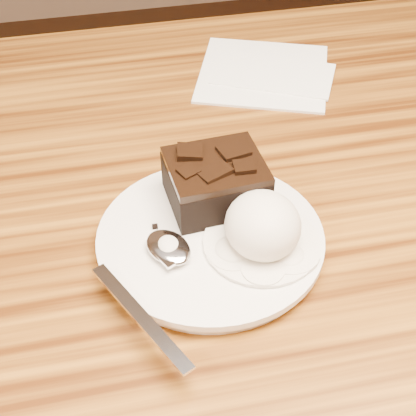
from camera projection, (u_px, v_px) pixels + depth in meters
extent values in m
cylinder|color=white|center=(210.00, 241.00, 0.58)|extent=(0.20, 0.20, 0.02)
cube|color=black|center=(216.00, 185.00, 0.60)|extent=(0.09, 0.08, 0.04)
ellipsoid|color=silver|center=(263.00, 225.00, 0.55)|extent=(0.07, 0.07, 0.05)
cylinder|color=white|center=(261.00, 243.00, 0.57)|extent=(0.10, 0.10, 0.00)
cube|color=white|center=(263.00, 72.00, 0.81)|extent=(0.20, 0.20, 0.01)
cube|color=black|center=(176.00, 255.00, 0.56)|extent=(0.01, 0.01, 0.00)
cube|color=black|center=(155.00, 227.00, 0.58)|extent=(0.01, 0.01, 0.00)
cube|color=black|center=(233.00, 246.00, 0.56)|extent=(0.00, 0.01, 0.00)
cube|color=black|center=(220.00, 258.00, 0.55)|extent=(0.01, 0.01, 0.00)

